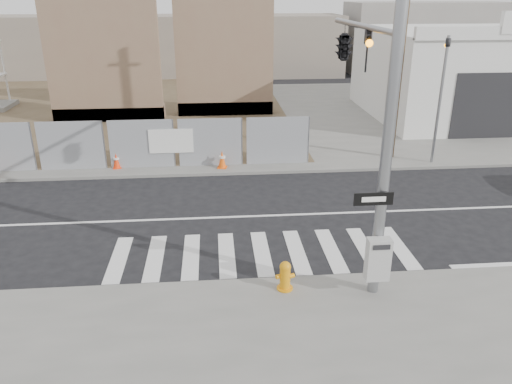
{
  "coord_description": "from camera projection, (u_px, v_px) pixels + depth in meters",
  "views": [
    {
      "loc": [
        -1.26,
        -14.93,
        6.93
      ],
      "look_at": [
        -0.06,
        -1.32,
        1.4
      ],
      "focal_mm": 35.0,
      "sensor_mm": 36.0,
      "label": 1
    }
  ],
  "objects": [
    {
      "name": "concrete_wall_right",
      "position": [
        225.0,
        58.0,
        28.18
      ],
      "size": [
        5.5,
        1.3,
        8.0
      ],
      "color": "brown",
      "rests_on": "sidewalk_far"
    },
    {
      "name": "traffic_cone_d",
      "position": [
        222.0,
        159.0,
        20.51
      ],
      "size": [
        0.44,
        0.44,
        0.73
      ],
      "rotation": [
        0.0,
        0.0,
        -0.19
      ],
      "color": "#FC590D",
      "rests_on": "sidewalk_far"
    },
    {
      "name": "traffic_cone_c",
      "position": [
        116.0,
        161.0,
        20.5
      ],
      "size": [
        0.41,
        0.41,
        0.64
      ],
      "rotation": [
        0.0,
        0.0,
        0.28
      ],
      "color": "#F9360D",
      "rests_on": "sidewalk_far"
    },
    {
      "name": "signal_pole",
      "position": [
        356.0,
        79.0,
        13.0
      ],
      "size": [
        0.96,
        5.87,
        7.0
      ],
      "color": "gray",
      "rests_on": "sidewalk_near"
    },
    {
      "name": "fire_hydrant",
      "position": [
        285.0,
        276.0,
        12.13
      ],
      "size": [
        0.51,
        0.51,
        0.75
      ],
      "rotation": [
        0.0,
        0.0,
        0.37
      ],
      "color": "orange",
      "rests_on": "sidewalk_near"
    },
    {
      "name": "concrete_wall_left",
      "position": [
        104.0,
        62.0,
        26.73
      ],
      "size": [
        6.0,
        1.3,
        8.0
      ],
      "color": "brown",
      "rests_on": "sidewalk_far"
    },
    {
      "name": "utility_pole_right",
      "position": [
        403.0,
        36.0,
        20.14
      ],
      "size": [
        1.6,
        0.28,
        10.0
      ],
      "color": "brown",
      "rests_on": "sidewalk_far"
    },
    {
      "name": "auto_shop",
      "position": [
        478.0,
        73.0,
        28.64
      ],
      "size": [
        12.0,
        10.2,
        5.95
      ],
      "color": "silver",
      "rests_on": "sidewalk_far"
    },
    {
      "name": "far_signal_pole",
      "position": [
        442.0,
        83.0,
        20.07
      ],
      "size": [
        0.16,
        0.2,
        5.6
      ],
      "color": "gray",
      "rests_on": "sidewalk_far"
    },
    {
      "name": "ground",
      "position": [
        254.0,
        216.0,
        16.49
      ],
      "size": [
        100.0,
        100.0,
        0.0
      ],
      "primitive_type": "plane",
      "color": "black",
      "rests_on": "ground"
    },
    {
      "name": "sidewalk_far",
      "position": [
        234.0,
        116.0,
        29.39
      ],
      "size": [
        50.0,
        20.0,
        0.12
      ],
      "primitive_type": "cube",
      "color": "slate",
      "rests_on": "ground"
    }
  ]
}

